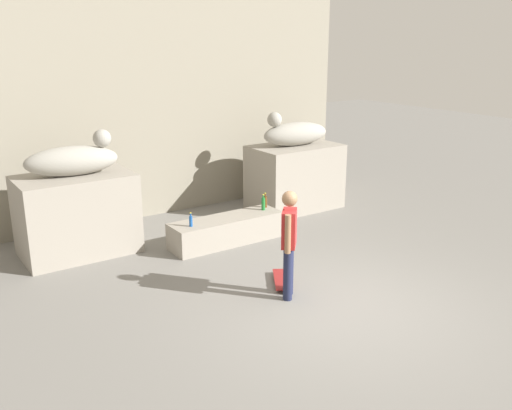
% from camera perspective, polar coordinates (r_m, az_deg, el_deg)
% --- Properties ---
extents(ground_plane, '(40.00, 40.00, 0.00)m').
position_cam_1_polar(ground_plane, '(8.49, 8.92, -10.23)').
color(ground_plane, slate).
extents(facade_wall, '(9.07, 0.60, 5.11)m').
position_cam_1_polar(facade_wall, '(12.65, -9.68, 10.78)').
color(facade_wall, gray).
rests_on(facade_wall, ground_plane).
extents(pedestal_left, '(1.99, 1.25, 1.46)m').
position_cam_1_polar(pedestal_left, '(10.65, -17.62, -0.94)').
color(pedestal_left, gray).
rests_on(pedestal_left, ground_plane).
extents(pedestal_right, '(1.99, 1.25, 1.46)m').
position_cam_1_polar(pedestal_right, '(12.88, 3.93, 2.84)').
color(pedestal_right, gray).
rests_on(pedestal_right, ground_plane).
extents(statue_reclining_left, '(1.66, 0.78, 0.78)m').
position_cam_1_polar(statue_reclining_left, '(10.40, -17.92, 4.40)').
color(statue_reclining_left, '#9C988E').
rests_on(statue_reclining_left, pedestal_left).
extents(statue_reclining_right, '(1.65, 0.71, 0.78)m').
position_cam_1_polar(statue_reclining_right, '(12.66, 3.88, 7.27)').
color(statue_reclining_right, '#9C988E').
rests_on(statue_reclining_right, pedestal_right).
extents(ledge_block, '(2.24, 0.66, 0.51)m').
position_cam_1_polar(ledge_block, '(10.80, -2.99, -2.55)').
color(ledge_block, gray).
rests_on(ledge_block, ground_plane).
extents(skater, '(0.39, 0.42, 1.67)m').
position_cam_1_polar(skater, '(8.38, 3.34, -3.52)').
color(skater, '#1E233F').
rests_on(skater, ground_plane).
extents(skateboard, '(0.60, 0.78, 0.08)m').
position_cam_1_polar(skateboard, '(9.14, 2.48, -7.53)').
color(skateboard, maroon).
rests_on(skateboard, ground_plane).
extents(bottle_brown, '(0.07, 0.07, 0.30)m').
position_cam_1_polar(bottle_brown, '(11.32, 0.94, 0.37)').
color(bottle_brown, '#593314').
rests_on(bottle_brown, ledge_block).
extents(bottle_blue, '(0.06, 0.06, 0.26)m').
position_cam_1_polar(bottle_blue, '(10.26, -6.60, -1.60)').
color(bottle_blue, '#194C99').
rests_on(bottle_blue, ledge_block).
extents(bottle_green, '(0.07, 0.07, 0.32)m').
position_cam_1_polar(bottle_green, '(11.14, 0.74, 0.16)').
color(bottle_green, '#1E722D').
rests_on(bottle_green, ledge_block).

